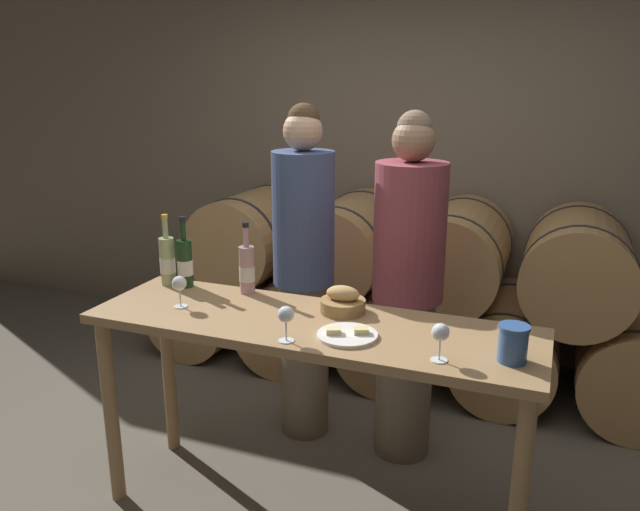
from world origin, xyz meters
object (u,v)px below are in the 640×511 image
Objects in this scene: cheese_plate at (347,335)px; wine_glass_center at (440,334)px; wine_bottle_red at (185,263)px; person_right at (407,289)px; wine_bottle_rose at (247,269)px; wine_glass_far_left at (179,285)px; wine_bottle_white at (167,261)px; tasting_table at (310,352)px; person_left at (304,272)px; bread_basket at (343,302)px; wine_glass_left at (286,316)px; blue_crock at (513,342)px.

wine_glass_center reaches higher than cheese_plate.
person_right is at bearing 24.65° from wine_bottle_red.
wine_glass_far_left is (-0.18, -0.27, -0.01)m from wine_bottle_rose.
wine_bottle_red is 0.99× the size of wine_bottle_white.
person_right reaches higher than wine_bottle_rose.
tasting_table is 0.72m from person_left.
person_left is at bearing 40.92° from wine_bottle_white.
wine_bottle_red is at bearing -133.42° from person_left.
bread_basket is at bearing 16.35° from wine_glass_far_left.
bread_basket is (0.09, 0.15, 0.18)m from tasting_table.
wine_bottle_white is at bearing -139.08° from person_left.
wine_glass_far_left is 1.00× the size of wine_glass_center.
wine_bottle_rose is (-0.11, -0.42, 0.13)m from person_left.
bread_basket is 1.38× the size of wine_glass_far_left.
wine_bottle_rose is at bearing 171.30° from bread_basket.
wine_bottle_red is 0.31m from wine_bottle_rose.
person_left reaches higher than wine_bottle_white.
wine_bottle_red reaches higher than wine_glass_center.
tasting_table is 0.87m from wine_bottle_white.
bread_basket is (0.49, -0.08, -0.07)m from wine_bottle_rose.
person_left is 5.15× the size of wine_bottle_white.
wine_glass_far_left is (-0.29, -0.69, 0.11)m from person_left.
tasting_table is 13.34× the size of wine_glass_left.
wine_bottle_white is at bearing 164.08° from cheese_plate.
person_left reaches higher than wine_glass_left.
bread_basket is 0.27m from cheese_plate.
wine_glass_left is at bearing -71.40° from person_left.
bread_basket is 0.38m from wine_glass_left.
person_right reaches higher than wine_bottle_red.
person_right is 0.92m from blue_crock.
person_right reaches higher than wine_glass_left.
bread_basket is (0.39, -0.49, 0.06)m from person_left.
wine_glass_far_left is at bearing -175.23° from tasting_table.
wine_glass_far_left is (-1.39, 0.04, 0.03)m from blue_crock.
wine_glass_left is (0.29, -0.86, 0.11)m from person_left.
person_right is at bearing 68.51° from tasting_table.
wine_bottle_rose is 2.38× the size of wine_glass_far_left.
tasting_table is at bearing -29.11° from wine_bottle_rose.
wine_glass_far_left is at bearing -140.58° from person_right.
person_right is 5.08× the size of wine_bottle_white.
person_left reaches higher than wine_glass_center.
tasting_table is 13.34× the size of wine_glass_far_left.
person_left is at bearing 67.17° from wine_glass_far_left.
wine_glass_left is at bearing -16.18° from wine_glass_far_left.
wine_glass_center is at bearing -43.53° from person_left.
bread_basket is at bearing 161.57° from blue_crock.
wine_glass_far_left is 1.16m from wine_glass_center.
wine_bottle_red is at bearing 162.33° from cheese_plate.
wine_glass_far_left is (0.23, -0.24, -0.02)m from wine_bottle_white.
wine_bottle_white is at bearing 177.26° from bread_basket.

